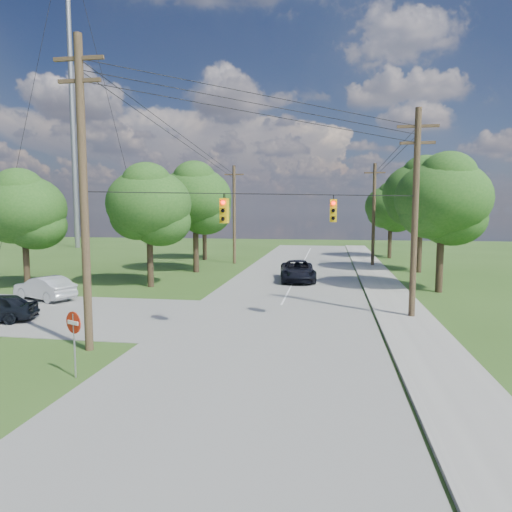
% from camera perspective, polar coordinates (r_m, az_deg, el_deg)
% --- Properties ---
extents(ground, '(140.00, 140.00, 0.00)m').
position_cam_1_polar(ground, '(17.43, -7.12, -12.68)').
color(ground, '#2E4F1A').
rests_on(ground, ground).
extents(main_road, '(10.00, 100.00, 0.03)m').
position_cam_1_polar(main_road, '(21.74, 1.78, -8.86)').
color(main_road, gray).
rests_on(main_road, ground).
extents(sidewalk_east, '(2.60, 100.00, 0.12)m').
position_cam_1_polar(sidewalk_east, '(21.92, 19.65, -8.95)').
color(sidewalk_east, '#A9A79E').
rests_on(sidewalk_east, ground).
extents(pole_sw, '(2.00, 0.32, 12.00)m').
position_cam_1_polar(pole_sw, '(18.75, -20.75, 7.61)').
color(pole_sw, brown).
rests_on(pole_sw, ground).
extents(pole_ne, '(2.00, 0.32, 10.50)m').
position_cam_1_polar(pole_ne, '(24.22, 19.27, 5.36)').
color(pole_ne, brown).
rests_on(pole_ne, ground).
extents(pole_north_e, '(2.00, 0.32, 10.00)m').
position_cam_1_polar(pole_north_e, '(46.05, 14.50, 5.12)').
color(pole_north_e, brown).
rests_on(pole_north_e, ground).
extents(pole_north_w, '(2.00, 0.32, 10.00)m').
position_cam_1_polar(pole_north_w, '(46.88, -2.75, 5.30)').
color(pole_north_w, brown).
rests_on(pole_north_w, ground).
extents(power_lines, '(13.93, 29.62, 4.93)m').
position_cam_1_polar(power_lines, '(27.83, 2.59, 13.30)').
color(power_lines, black).
rests_on(power_lines, ground).
extents(traffic_signals, '(4.91, 3.27, 1.05)m').
position_cam_1_polar(traffic_signals, '(20.40, 3.17, 5.74)').
color(traffic_signals, yellow).
rests_on(traffic_signals, ground).
extents(radio_mast, '(0.70, 0.70, 45.00)m').
position_cam_1_polar(radio_mast, '(73.91, -22.08, 18.65)').
color(radio_mast, gray).
rests_on(radio_mast, ground).
extents(tree_w_near, '(6.00, 6.00, 8.40)m').
position_cam_1_polar(tree_w_near, '(33.37, -13.25, 6.34)').
color(tree_w_near, '#403320').
rests_on(tree_w_near, ground).
extents(tree_w_mid, '(6.40, 6.40, 9.22)m').
position_cam_1_polar(tree_w_mid, '(40.60, -7.61, 7.23)').
color(tree_w_mid, '#403320').
rests_on(tree_w_mid, ground).
extents(tree_w_far, '(6.00, 6.00, 8.73)m').
position_cam_1_polar(tree_w_far, '(50.75, -6.50, 6.57)').
color(tree_w_far, '#403320').
rests_on(tree_w_far, ground).
extents(tree_e_near, '(6.20, 6.20, 8.81)m').
position_cam_1_polar(tree_e_near, '(32.69, 22.26, 6.65)').
color(tree_e_near, '#403320').
rests_on(tree_e_near, ground).
extents(tree_e_mid, '(6.60, 6.60, 9.64)m').
position_cam_1_polar(tree_e_mid, '(42.60, 19.92, 7.31)').
color(tree_e_mid, '#403320').
rests_on(tree_e_mid, ground).
extents(tree_e_far, '(5.80, 5.80, 8.32)m').
position_cam_1_polar(tree_e_far, '(54.28, 16.50, 5.97)').
color(tree_e_far, '#403320').
rests_on(tree_e_far, ground).
extents(tree_cross_n, '(5.60, 5.60, 7.91)m').
position_cam_1_polar(tree_cross_n, '(35.11, -27.04, 5.29)').
color(tree_cross_n, '#403320').
rests_on(tree_cross_n, ground).
extents(car_cross_silver, '(4.64, 3.12, 1.45)m').
position_cam_1_polar(car_cross_silver, '(30.86, -24.91, -3.63)').
color(car_cross_silver, silver).
rests_on(car_cross_silver, cross_road).
extents(car_main_north, '(3.23, 5.89, 1.56)m').
position_cam_1_polar(car_main_north, '(35.50, 5.23, -1.85)').
color(car_main_north, black).
rests_on(car_main_north, main_road).
extents(do_not_enter_sign, '(0.69, 0.33, 2.22)m').
position_cam_1_polar(do_not_enter_sign, '(16.19, -21.83, -8.49)').
color(do_not_enter_sign, gray).
rests_on(do_not_enter_sign, ground).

